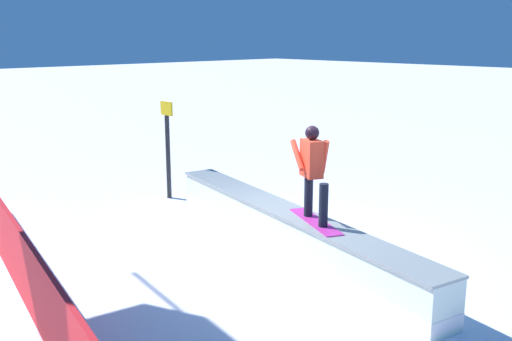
# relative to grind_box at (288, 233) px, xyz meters

# --- Properties ---
(ground_plane) EXTENTS (120.00, 120.00, 0.00)m
(ground_plane) POSITION_rel_grind_box_xyz_m (0.00, 0.00, -0.34)
(ground_plane) COLOR white
(grind_box) EXTENTS (6.80, 2.03, 0.74)m
(grind_box) POSITION_rel_grind_box_xyz_m (0.00, 0.00, 0.00)
(grind_box) COLOR white
(grind_box) RESTS_ON ground_plane
(snowboarder) EXTENTS (1.43, 0.87, 1.48)m
(snowboarder) POSITION_rel_grind_box_xyz_m (-0.61, 0.10, 1.21)
(snowboarder) COLOR #BC2C96
(snowboarder) RESTS_ON grind_box
(safety_fence) EXTENTS (12.58, 2.71, 1.06)m
(safety_fence) POSITION_rel_grind_box_xyz_m (0.00, 4.24, 0.20)
(safety_fence) COLOR red
(safety_fence) RESTS_ON ground_plane
(trail_marker) EXTENTS (0.40, 0.10, 2.17)m
(trail_marker) POSITION_rel_grind_box_xyz_m (4.17, -0.52, 0.82)
(trail_marker) COLOR #262628
(trail_marker) RESTS_ON ground_plane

